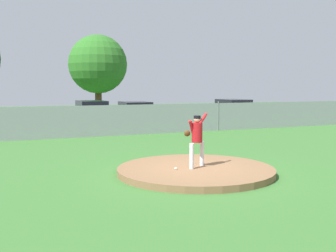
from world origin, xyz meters
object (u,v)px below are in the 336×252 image
object	(u,v)px
parked_car_silver	(233,111)
baseball	(176,168)
pitcher_youth	(197,136)
parked_car_charcoal	(135,115)
parked_car_navy	(92,115)

from	to	relation	value
parked_car_silver	baseball	bearing A→B (deg)	-127.83
pitcher_youth	parked_car_charcoal	xyz separation A→B (m)	(2.83, 13.99, -0.37)
pitcher_youth	baseball	size ratio (longest dim) A/B	21.85
pitcher_youth	parked_car_navy	size ratio (longest dim) A/B	0.37
baseball	parked_car_silver	xyz separation A→B (m)	(11.18, 14.39, 0.57)
parked_car_silver	parked_car_charcoal	world-z (taller)	parked_car_silver
pitcher_youth	baseball	bearing A→B (deg)	-172.47
pitcher_youth	parked_car_charcoal	size ratio (longest dim) A/B	0.37
pitcher_youth	parked_car_navy	xyz separation A→B (m)	(0.07, 14.26, -0.33)
baseball	parked_car_charcoal	distance (m)	14.54
pitcher_youth	parked_car_navy	bearing A→B (deg)	89.72
parked_car_navy	parked_car_silver	distance (m)	10.38
pitcher_youth	parked_car_charcoal	distance (m)	14.28
pitcher_youth	parked_car_charcoal	world-z (taller)	pitcher_youth
baseball	parked_car_charcoal	xyz separation A→B (m)	(3.56, 14.09, 0.55)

